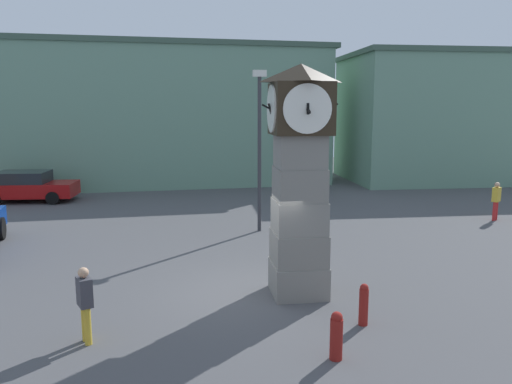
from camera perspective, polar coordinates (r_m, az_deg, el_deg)
The scene contains 10 objects.
ground_plane at distance 12.97m, azimuth -1.17°, elevation -11.43°, with size 68.80×68.80×0.00m, color #4C4C4F.
clock_tower at distance 12.22m, azimuth 5.00°, elevation 1.56°, with size 1.86×1.83×5.68m.
bollard_near_tower at distance 11.26m, azimuth 12.20°, elevation -12.41°, with size 0.20×0.20×0.93m.
bollard_mid_row at distance 9.76m, azimuth 9.17°, elevation -15.86°, with size 0.24×0.24×0.94m.
car_far_lot at distance 27.55m, azimuth -24.60°, elevation 0.61°, with size 4.56×2.28×1.53m.
pedestrian_near_bench at distance 10.65m, azimuth -18.97°, elevation -11.64°, with size 0.39×0.46×1.57m.
pedestrian_by_cars at distance 23.09m, azimuth 25.76°, elevation -0.69°, with size 0.46×0.43×1.62m.
street_lamp_near_road at distance 18.66m, azimuth 0.40°, elevation 6.03°, with size 0.50×0.24×6.02m.
warehouse_blue_far at distance 32.21m, azimuth -9.59°, elevation 8.69°, with size 19.94×8.72×8.45m.
storefront_low_left at distance 34.80m, azimuth 19.93°, elevation 8.01°, with size 11.85×8.15×8.09m.
Camera 1 is at (-1.38, -12.04, 4.64)m, focal length 35.00 mm.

